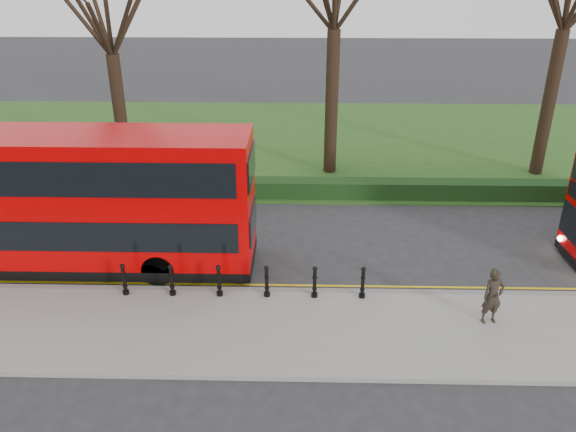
{
  "coord_description": "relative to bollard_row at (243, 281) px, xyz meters",
  "views": [
    {
      "loc": [
        0.6,
        -15.92,
        9.62
      ],
      "look_at": [
        0.2,
        0.5,
        2.0
      ],
      "focal_mm": 35.0,
      "sensor_mm": 36.0,
      "label": 1
    }
  ],
  "objects": [
    {
      "name": "ground",
      "position": [
        1.13,
        1.35,
        -0.65
      ],
      "size": [
        120.0,
        120.0,
        0.0
      ],
      "primitive_type": "plane",
      "color": "#28282B",
      "rests_on": "ground"
    },
    {
      "name": "bus_lead",
      "position": [
        -5.65,
        2.03,
        1.68
      ],
      "size": [
        11.64,
        2.67,
        4.63
      ],
      "color": "#BE0001",
      "rests_on": "ground"
    },
    {
      "name": "grass_verge",
      "position": [
        1.13,
        16.35,
        -0.62
      ],
      "size": [
        60.0,
        18.0,
        0.06
      ],
      "primitive_type": "cube",
      "color": "#2A4E1A",
      "rests_on": "ground"
    },
    {
      "name": "tree_left",
      "position": [
        -6.87,
        11.35,
        6.75
      ],
      "size": [
        6.52,
        6.52,
        10.19
      ],
      "color": "black",
      "rests_on": "ground"
    },
    {
      "name": "kerb",
      "position": [
        1.13,
        0.35,
        -0.57
      ],
      "size": [
        60.0,
        0.25,
        0.16
      ],
      "primitive_type": "cube",
      "color": "slate",
      "rests_on": "ground"
    },
    {
      "name": "pedestrian",
      "position": [
        7.13,
        -1.17,
        0.34
      ],
      "size": [
        0.69,
        0.52,
        1.69
      ],
      "primitive_type": "imported",
      "rotation": [
        0.0,
        0.0,
        0.21
      ],
      "color": "black",
      "rests_on": "pavement"
    },
    {
      "name": "pavement",
      "position": [
        1.13,
        -1.65,
        -0.57
      ],
      "size": [
        60.0,
        4.0,
        0.15
      ],
      "primitive_type": "cube",
      "color": "gray",
      "rests_on": "ground"
    },
    {
      "name": "yellow_line_inner",
      "position": [
        1.13,
        0.85,
        -0.64
      ],
      "size": [
        60.0,
        0.1,
        0.01
      ],
      "primitive_type": "cube",
      "color": "yellow",
      "rests_on": "ground"
    },
    {
      "name": "hedge",
      "position": [
        1.13,
        8.15,
        -0.25
      ],
      "size": [
        60.0,
        0.9,
        0.8
      ],
      "primitive_type": "cube",
      "color": "black",
      "rests_on": "ground"
    },
    {
      "name": "bollard_row",
      "position": [
        0.0,
        0.0,
        0.0
      ],
      "size": [
        7.42,
        0.15,
        1.0
      ],
      "color": "black",
      "rests_on": "pavement"
    },
    {
      "name": "yellow_line_outer",
      "position": [
        1.13,
        0.65,
        -0.64
      ],
      "size": [
        60.0,
        0.1,
        0.01
      ],
      "primitive_type": "cube",
      "color": "yellow",
      "rests_on": "ground"
    }
  ]
}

